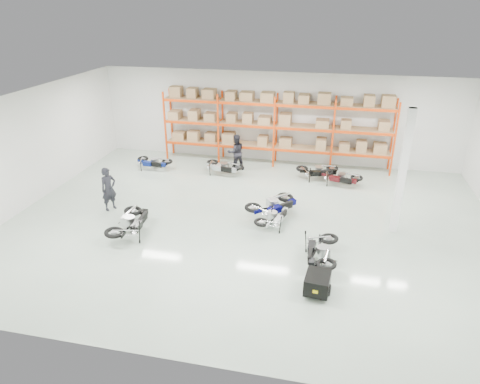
% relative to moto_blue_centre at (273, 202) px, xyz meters
% --- Properties ---
extents(room, '(18.00, 18.00, 18.00)m').
position_rel_moto_blue_centre_xyz_m(room, '(-0.78, -0.72, 1.66)').
color(room, '#A9BDAA').
rests_on(room, ground).
extents(pallet_rack, '(11.28, 0.98, 3.62)m').
position_rel_moto_blue_centre_xyz_m(pallet_rack, '(-0.78, 5.73, 1.67)').
color(pallet_rack, '#D63C0B').
rests_on(pallet_rack, ground).
extents(structural_column, '(0.25, 0.25, 4.50)m').
position_rel_moto_blue_centre_xyz_m(structural_column, '(4.42, -0.22, 1.66)').
color(structural_column, white).
rests_on(structural_column, ground).
extents(moto_blue_centre, '(1.99, 2.07, 1.24)m').
position_rel_moto_blue_centre_xyz_m(moto_blue_centre, '(0.00, 0.00, 0.00)').
color(moto_blue_centre, '#080950').
rests_on(moto_blue_centre, ground).
extents(moto_silver_left, '(1.18, 1.76, 1.04)m').
position_rel_moto_blue_centre_xyz_m(moto_silver_left, '(0.13, -0.78, -0.10)').
color(moto_silver_left, silver).
rests_on(moto_silver_left, ground).
extents(moto_black_far_left, '(1.08, 2.02, 1.27)m').
position_rel_moto_blue_centre_xyz_m(moto_black_far_left, '(-4.73, -2.49, 0.01)').
color(moto_black_far_left, black).
rests_on(moto_black_far_left, ground).
extents(moto_touring_right, '(0.96, 1.86, 1.19)m').
position_rel_moto_blue_centre_xyz_m(moto_touring_right, '(1.91, -2.88, -0.03)').
color(moto_touring_right, black).
rests_on(moto_touring_right, ground).
extents(trailer, '(0.76, 1.46, 0.60)m').
position_rel_moto_blue_centre_xyz_m(trailer, '(1.91, -4.48, -0.23)').
color(trailer, black).
rests_on(trailer, ground).
extents(moto_back_a, '(1.67, 0.94, 1.04)m').
position_rel_moto_blue_centre_xyz_m(moto_back_a, '(-6.49, 3.67, -0.10)').
color(moto_back_a, navy).
rests_on(moto_back_a, ground).
extents(moto_back_b, '(1.81, 1.21, 1.08)m').
position_rel_moto_blue_centre_xyz_m(moto_back_b, '(-2.98, 3.77, -0.08)').
color(moto_back_b, '#A6ABB0').
rests_on(moto_back_b, ground).
extents(moto_back_c, '(1.85, 1.23, 1.10)m').
position_rel_moto_blue_centre_xyz_m(moto_back_c, '(1.49, 4.16, -0.07)').
color(moto_back_c, black).
rests_on(moto_back_c, ground).
extents(moto_back_d, '(1.80, 1.24, 1.06)m').
position_rel_moto_blue_centre_xyz_m(moto_back_d, '(2.51, 3.62, -0.09)').
color(moto_back_d, '#420D11').
rests_on(moto_back_d, ground).
extents(person_left, '(0.69, 0.77, 1.76)m').
position_rel_moto_blue_centre_xyz_m(person_left, '(-6.41, -0.81, 0.29)').
color(person_left, black).
rests_on(person_left, ground).
extents(person_back, '(1.08, 1.02, 1.77)m').
position_rel_moto_blue_centre_xyz_m(person_back, '(-2.51, 4.53, 0.30)').
color(person_back, black).
rests_on(person_back, ground).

